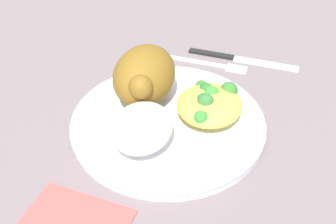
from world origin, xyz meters
The scene contains 8 objects.
ground_plane centered at (0.00, 0.00, 0.00)m, with size 2.00×2.00×0.00m, color slate.
plate centered at (0.00, 0.00, 0.01)m, with size 0.27×0.27×0.02m.
roasted_chicken centered at (-0.03, -0.05, 0.06)m, with size 0.12×0.08×0.08m.
rice_pile centered at (0.06, -0.02, 0.04)m, with size 0.09×0.08×0.05m, color white.
mac_cheese_with_broccoli centered at (-0.03, 0.05, 0.03)m, with size 0.10×0.09×0.04m.
fork centered at (-0.18, 0.02, 0.00)m, with size 0.02×0.14×0.01m.
knife centered at (-0.21, 0.05, 0.00)m, with size 0.02×0.19×0.01m.
napkin centered at (0.18, -0.05, 0.00)m, with size 0.08×0.12×0.00m, color #DB4C47.
Camera 1 is at (0.43, 0.13, 0.39)m, focal length 45.00 mm.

